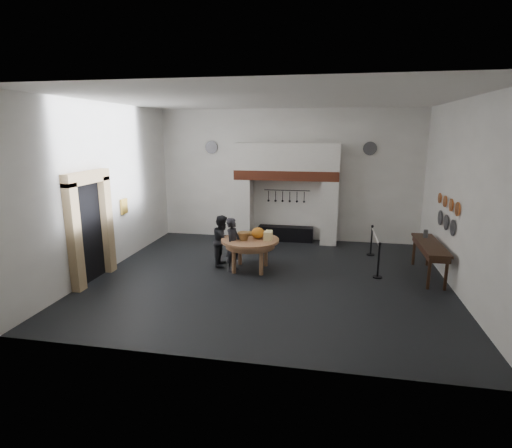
% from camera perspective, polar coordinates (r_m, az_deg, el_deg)
% --- Properties ---
extents(floor, '(9.00, 8.00, 0.02)m').
position_cam_1_polar(floor, '(10.58, 1.93, -7.63)').
color(floor, black).
rests_on(floor, ground).
extents(ceiling, '(9.00, 8.00, 0.02)m').
position_cam_1_polar(ceiling, '(9.93, 2.14, 17.45)').
color(ceiling, silver).
rests_on(ceiling, wall_back).
extents(wall_back, '(9.00, 0.02, 4.50)m').
position_cam_1_polar(wall_back, '(13.95, 4.53, 6.90)').
color(wall_back, white).
rests_on(wall_back, floor).
extents(wall_front, '(9.00, 0.02, 4.50)m').
position_cam_1_polar(wall_front, '(6.16, -3.60, -0.96)').
color(wall_front, white).
rests_on(wall_front, floor).
extents(wall_left, '(0.02, 8.00, 4.50)m').
position_cam_1_polar(wall_left, '(11.57, -20.67, 4.83)').
color(wall_left, white).
rests_on(wall_left, floor).
extents(wall_right, '(0.02, 8.00, 4.50)m').
position_cam_1_polar(wall_right, '(10.35, 27.53, 3.31)').
color(wall_right, white).
rests_on(wall_right, floor).
extents(chimney_pier_left, '(0.55, 0.70, 2.15)m').
position_cam_1_polar(chimney_pier_left, '(14.02, -1.72, 2.11)').
color(chimney_pier_left, silver).
rests_on(chimney_pier_left, floor).
extents(chimney_pier_right, '(0.55, 0.70, 2.15)m').
position_cam_1_polar(chimney_pier_right, '(13.70, 10.42, 1.64)').
color(chimney_pier_right, silver).
rests_on(chimney_pier_right, floor).
extents(hearth_brick_band, '(3.50, 0.72, 0.32)m').
position_cam_1_polar(hearth_brick_band, '(13.59, 4.37, 7.00)').
color(hearth_brick_band, '#9E442B').
rests_on(hearth_brick_band, chimney_pier_left).
extents(chimney_hood, '(3.50, 0.70, 0.90)m').
position_cam_1_polar(chimney_hood, '(13.54, 4.42, 9.56)').
color(chimney_hood, silver).
rests_on(chimney_hood, hearth_brick_band).
extents(iron_range, '(1.90, 0.45, 0.50)m').
position_cam_1_polar(iron_range, '(14.03, 4.26, -1.37)').
color(iron_range, black).
rests_on(iron_range, floor).
extents(utensil_rail, '(1.60, 0.02, 0.02)m').
position_cam_1_polar(utensil_rail, '(13.93, 4.45, 4.82)').
color(utensil_rail, black).
rests_on(utensil_rail, wall_back).
extents(door_recess, '(0.04, 1.10, 2.50)m').
position_cam_1_polar(door_recess, '(10.90, -22.80, -1.17)').
color(door_recess, black).
rests_on(door_recess, floor).
extents(door_jamb_near, '(0.22, 0.30, 2.60)m').
position_cam_1_polar(door_jamb_near, '(10.28, -24.52, -1.86)').
color(door_jamb_near, tan).
rests_on(door_jamb_near, floor).
extents(door_jamb_far, '(0.22, 0.30, 2.60)m').
position_cam_1_polar(door_jamb_far, '(11.42, -20.55, -0.11)').
color(door_jamb_far, tan).
rests_on(door_jamb_far, floor).
extents(door_lintel, '(0.22, 1.70, 0.30)m').
position_cam_1_polar(door_lintel, '(10.62, -23.06, 6.14)').
color(door_lintel, tan).
rests_on(door_lintel, door_jamb_near).
extents(wall_plaque, '(0.05, 0.34, 0.44)m').
position_cam_1_polar(wall_plaque, '(12.32, -18.33, 2.40)').
color(wall_plaque, gold).
rests_on(wall_plaque, wall_left).
extents(work_table, '(1.63, 1.63, 0.07)m').
position_cam_1_polar(work_table, '(10.92, -0.84, -2.33)').
color(work_table, '#A9764F').
rests_on(work_table, floor).
extents(pumpkin, '(0.36, 0.36, 0.31)m').
position_cam_1_polar(pumpkin, '(10.93, 0.29, -1.28)').
color(pumpkin, orange).
rests_on(pumpkin, work_table).
extents(cheese_block_big, '(0.22, 0.22, 0.24)m').
position_cam_1_polar(cheese_block_big, '(10.75, 1.72, -1.73)').
color(cheese_block_big, '#EED68E').
rests_on(cheese_block_big, work_table).
extents(cheese_block_small, '(0.18, 0.18, 0.20)m').
position_cam_1_polar(cheese_block_small, '(11.04, 1.86, -1.44)').
color(cheese_block_small, '#E3DB88').
rests_on(cheese_block_small, work_table).
extents(wicker_basket, '(0.33, 0.33, 0.22)m').
position_cam_1_polar(wicker_basket, '(10.77, -1.78, -1.75)').
color(wicker_basket, olive).
rests_on(wicker_basket, work_table).
extents(bread_loaf, '(0.31, 0.18, 0.13)m').
position_cam_1_polar(bread_loaf, '(11.25, -0.98, -1.35)').
color(bread_loaf, '#AD7C3D').
rests_on(bread_loaf, work_table).
extents(visitor_near, '(0.48, 0.61, 1.48)m').
position_cam_1_polar(visitor_near, '(10.87, -3.32, -2.95)').
color(visitor_near, black).
rests_on(visitor_near, floor).
extents(visitor_far, '(0.61, 0.75, 1.46)m').
position_cam_1_polar(visitor_far, '(11.35, -4.79, -2.36)').
color(visitor_far, black).
rests_on(visitor_far, floor).
extents(side_table, '(0.55, 2.20, 0.06)m').
position_cam_1_polar(side_table, '(11.34, 23.64, -2.72)').
color(side_table, '#321A12').
rests_on(side_table, floor).
extents(pewter_jug, '(0.12, 0.12, 0.22)m').
position_cam_1_polar(pewter_jug, '(11.87, 23.08, -1.29)').
color(pewter_jug, '#4B4B50').
rests_on(pewter_jug, side_table).
extents(copper_pan_a, '(0.03, 0.34, 0.34)m').
position_cam_1_polar(copper_pan_a, '(10.57, 26.85, 1.91)').
color(copper_pan_a, '#C6662D').
rests_on(copper_pan_a, wall_right).
extents(copper_pan_b, '(0.03, 0.32, 0.32)m').
position_cam_1_polar(copper_pan_b, '(11.10, 26.09, 2.45)').
color(copper_pan_b, '#C6662D').
rests_on(copper_pan_b, wall_right).
extents(copper_pan_c, '(0.03, 0.30, 0.30)m').
position_cam_1_polar(copper_pan_c, '(11.62, 25.40, 2.94)').
color(copper_pan_c, '#C6662D').
rests_on(copper_pan_c, wall_right).
extents(copper_pan_d, '(0.03, 0.28, 0.28)m').
position_cam_1_polar(copper_pan_d, '(12.15, 24.76, 3.39)').
color(copper_pan_d, '#C6662D').
rests_on(copper_pan_d, wall_right).
extents(pewter_plate_left, '(0.03, 0.40, 0.40)m').
position_cam_1_polar(pewter_plate_left, '(10.86, 26.30, -0.48)').
color(pewter_plate_left, '#4C4C51').
rests_on(pewter_plate_left, wall_right).
extents(pewter_plate_mid, '(0.03, 0.40, 0.40)m').
position_cam_1_polar(pewter_plate_mid, '(11.42, 25.52, 0.21)').
color(pewter_plate_mid, '#4C4C51').
rests_on(pewter_plate_mid, wall_right).
extents(pewter_plate_right, '(0.03, 0.40, 0.40)m').
position_cam_1_polar(pewter_plate_right, '(11.99, 24.82, 0.84)').
color(pewter_plate_right, '#4C4C51').
rests_on(pewter_plate_right, wall_right).
extents(pewter_plate_back_left, '(0.44, 0.03, 0.44)m').
position_cam_1_polar(pewter_plate_back_left, '(14.38, -6.37, 10.84)').
color(pewter_plate_back_left, '#4C4C51').
rests_on(pewter_plate_back_left, wall_back).
extents(pewter_plate_back_right, '(0.44, 0.03, 0.44)m').
position_cam_1_polar(pewter_plate_back_right, '(13.81, 15.97, 10.34)').
color(pewter_plate_back_right, '#4C4C51').
rests_on(pewter_plate_back_right, wall_back).
extents(barrier_post_near, '(0.05, 0.05, 0.90)m').
position_cam_1_polar(barrier_post_near, '(10.90, 17.10, -5.10)').
color(barrier_post_near, black).
rests_on(barrier_post_near, floor).
extents(barrier_post_far, '(0.05, 0.05, 0.90)m').
position_cam_1_polar(barrier_post_far, '(12.81, 16.16, -2.34)').
color(barrier_post_far, black).
rests_on(barrier_post_far, floor).
extents(barrier_rope, '(0.04, 2.00, 0.04)m').
position_cam_1_polar(barrier_rope, '(11.74, 16.72, -1.74)').
color(barrier_rope, silver).
rests_on(barrier_rope, barrier_post_near).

